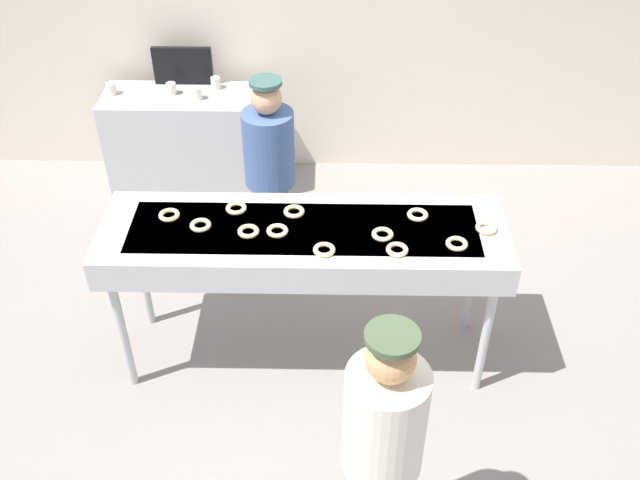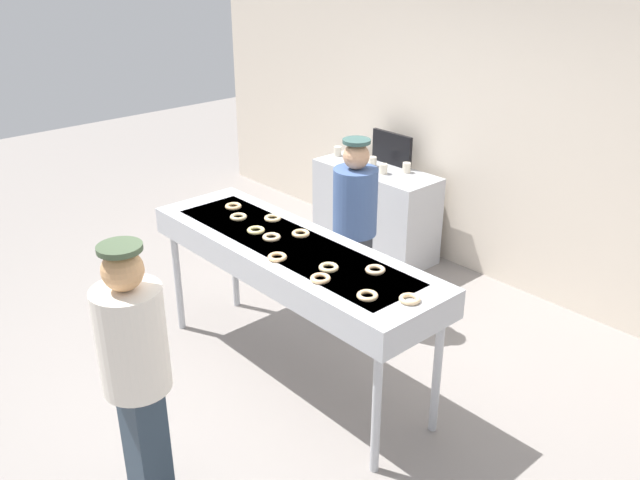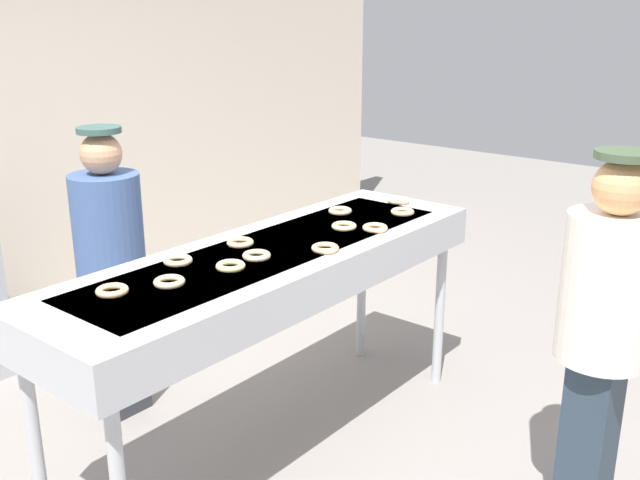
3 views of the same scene
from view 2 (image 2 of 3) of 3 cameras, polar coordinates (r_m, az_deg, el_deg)
The scene contains 23 objects.
ground_plane at distance 5.16m, azimuth -2.30°, elevation -11.10°, with size 16.00×16.00×0.00m, color gray.
back_wall at distance 6.25m, azimuth 15.27°, elevation 9.76°, with size 8.00×0.12×3.02m, color beige.
fryer_conveyor at distance 4.67m, azimuth -2.49°, elevation -1.44°, with size 2.42×0.72×1.06m.
plain_donut_0 at distance 4.70m, azimuth -4.12°, elevation 0.25°, with size 0.13×0.13×0.03m, color beige.
plain_donut_1 at distance 4.25m, azimuth 4.70°, elevation -2.53°, with size 0.13×0.13×0.03m, color beige.
plain_donut_2 at distance 5.02m, azimuth -4.03°, elevation 1.86°, with size 0.13×0.13×0.03m, color beige.
plain_donut_3 at distance 3.96m, azimuth 4.03°, elevation -4.71°, with size 0.13×0.13×0.03m, color #F4CC8F.
plain_donut_4 at distance 4.27m, azimuth 0.74°, elevation -2.34°, with size 0.13×0.13×0.03m, color beige.
plain_donut_5 at distance 3.94m, azimuth 7.60°, elevation -4.97°, with size 0.13×0.13×0.03m, color #F8CF96.
plain_donut_6 at distance 5.28m, azimuth -7.35°, elevation 2.85°, with size 0.13×0.13×0.03m, color #EFC283.
plain_donut_7 at distance 5.07m, azimuth -6.96°, elevation 1.94°, with size 0.13×0.13×0.03m, color beige.
plain_donut_8 at distance 4.75m, azimuth -1.64°, elevation 0.56°, with size 0.13×0.13×0.03m, color #F6C787.
plain_donut_9 at distance 4.41m, azimuth -3.64°, elevation -1.45°, with size 0.13×0.13×0.03m, color #F9C383.
plain_donut_10 at distance 4.82m, azimuth -5.44°, elevation 0.83°, with size 0.13×0.13×0.03m, color #E5D484.
plain_donut_11 at distance 4.14m, azimuth 0.03°, elevation -3.27°, with size 0.13×0.13×0.03m, color #F8C589.
worker_baker at distance 5.43m, azimuth 2.96°, elevation 1.64°, with size 0.36×0.36×1.57m.
customer_waiting at distance 3.74m, azimuth -15.36°, elevation -10.11°, with size 0.36×0.36×1.63m.
prep_counter at distance 6.87m, azimuth 4.67°, elevation 2.51°, with size 1.32×0.53×0.89m, color #B7BABF.
paper_cup_0 at distance 6.56m, azimuth 5.38°, elevation 6.02°, with size 0.08×0.08×0.10m, color beige.
paper_cup_1 at distance 6.76m, azimuth 4.47°, elevation 6.62°, with size 0.08×0.08×0.10m, color beige.
paper_cup_2 at distance 6.62m, azimuth 7.34°, elevation 6.09°, with size 0.08×0.08×0.10m, color beige.
paper_cup_3 at distance 7.09m, azimuth 1.50°, elevation 7.52°, with size 0.08×0.08×0.10m, color beige.
menu_display at distance 6.82m, azimuth 6.10°, elevation 7.70°, with size 0.49×0.04×0.32m, color black.
Camera 2 is at (3.25, -2.66, 3.00)m, focal length 37.82 mm.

